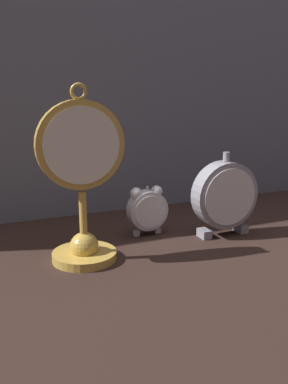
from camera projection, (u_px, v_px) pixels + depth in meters
name	position (u px, v px, depth m)	size (l,w,h in m)	color
ground_plane	(160.00, 256.00, 0.81)	(4.00, 4.00, 0.00)	black
fabric_backdrop_drape	(104.00, 60.00, 1.01)	(1.72, 0.01, 0.75)	slate
pocket_watch_on_stand	(82.00, 192.00, 0.76)	(0.16, 0.12, 0.32)	gold
alarm_clock_twin_bell	(148.00, 208.00, 0.92)	(0.09, 0.03, 0.11)	silver
mantel_clock_silver	(225.00, 196.00, 0.91)	(0.14, 0.04, 0.18)	gray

